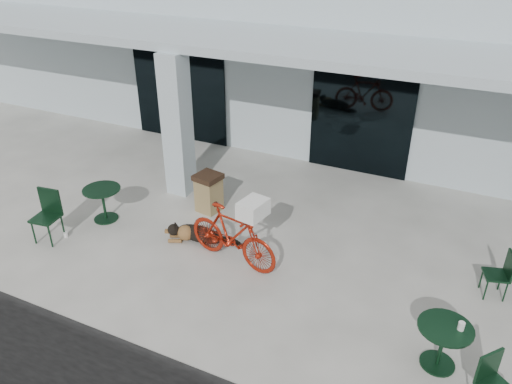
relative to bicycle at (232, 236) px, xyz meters
The scene contains 16 objects.
ground 1.05m from the bicycle, 153.44° to the right, with size 80.00×80.00×0.00m, color beige.
building 8.31m from the bicycle, 95.64° to the left, with size 22.00×7.00×4.50m, color #ADBDC4.
storefront_glass_left 6.13m from the bicycle, 131.13° to the left, with size 2.80×0.06×2.70m, color black.
storefront_glass_right 4.76m from the bicycle, 77.68° to the left, with size 2.40×0.06×2.70m, color black.
column 3.15m from the bicycle, 140.44° to the left, with size 0.50×0.50×3.12m, color #ADBDC4.
overhang 4.24m from the bicycle, 104.04° to the left, with size 22.00×2.80×0.18m, color #ADBDC4.
bicycle is the anchor object (origin of this frame).
laundry_basket 0.83m from the bicycle, ahead, with size 0.50×0.37×0.29m, color white.
dog 0.99m from the bicycle, 160.96° to the left, with size 1.09×0.36×0.36m, color black, non-canonical shape.
cup_near_dog 3.41m from the bicycle, 168.14° to the right, with size 0.08×0.08×0.10m, color white.
cafe_table_near 3.05m from the bicycle, behind, with size 0.75×0.75×0.71m, color black, non-canonical shape.
cafe_chair_near 3.61m from the bicycle, 165.67° to the right, with size 0.46×0.50×1.02m, color black, non-canonical shape.
cafe_table_far 3.78m from the bicycle, 13.79° to the right, with size 0.74×0.74×0.69m, color black, non-canonical shape.
cafe_chair_far_b 4.38m from the bicycle, 13.29° to the left, with size 0.37×0.41×0.82m, color black, non-canonical shape.
cup_on_table 3.95m from the bicycle, 12.73° to the right, with size 0.09×0.09×0.12m, color white.
trash_receptacle 1.91m from the bicycle, 132.78° to the left, with size 0.49×0.49×0.84m, color olive, non-canonical shape.
Camera 1 is at (4.30, -6.03, 5.41)m, focal length 35.00 mm.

